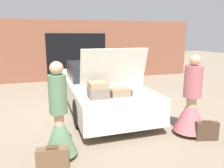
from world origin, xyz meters
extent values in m
plane|color=#7F705B|center=(0.00, 0.00, 0.00)|extent=(40.00, 40.00, 0.00)
cube|color=brown|center=(0.00, 4.16, 1.40)|extent=(12.00, 0.12, 2.80)
cube|color=black|center=(0.00, 4.09, 1.10)|extent=(2.80, 0.02, 2.20)
cube|color=silver|center=(0.00, 0.00, 0.48)|extent=(1.86, 5.05, 0.61)
cube|color=#1E2328|center=(0.00, 0.30, 1.03)|extent=(1.64, 1.62, 0.49)
cylinder|color=black|center=(-0.86, 1.57, 0.33)|extent=(0.18, 0.66, 0.66)
cylinder|color=black|center=(0.86, 1.57, 0.33)|extent=(0.18, 0.66, 0.66)
cylinder|color=black|center=(-0.86, -1.52, 0.33)|extent=(0.18, 0.66, 0.66)
cylinder|color=black|center=(0.86, -1.52, 0.33)|extent=(0.18, 0.66, 0.66)
cube|color=silver|center=(0.00, -2.57, 0.28)|extent=(1.77, 0.10, 0.12)
cube|color=silver|center=(0.00, -1.54, 1.30)|extent=(1.58, 0.33, 1.03)
cube|color=#75665B|center=(-0.48, -1.93, 0.90)|extent=(0.42, 0.42, 0.22)
cube|color=#473323|center=(0.01, -1.93, 0.86)|extent=(0.48, 0.33, 0.14)
cube|color=#9E8460|center=(-0.48, -1.93, 1.07)|extent=(0.39, 0.39, 0.12)
cube|color=#8C7259|center=(0.00, -1.93, 0.87)|extent=(0.41, 0.33, 0.16)
cylinder|color=tan|center=(-1.37, -2.74, 0.41)|extent=(0.17, 0.17, 0.82)
cone|color=#567A56|center=(-1.37, -2.74, 0.45)|extent=(0.57, 0.57, 0.74)
cylinder|color=#567A56|center=(-1.37, -2.74, 1.14)|extent=(0.30, 0.30, 0.65)
sphere|color=tan|center=(-1.37, -2.74, 1.58)|extent=(0.22, 0.22, 0.22)
cylinder|color=tan|center=(1.37, -2.62, 0.42)|extent=(0.20, 0.20, 0.83)
cone|color=#B25B60|center=(1.37, -2.62, 0.46)|extent=(0.70, 0.70, 0.75)
cylinder|color=#B25B60|center=(1.37, -2.62, 1.16)|extent=(0.37, 0.37, 0.66)
sphere|color=tan|center=(1.37, -2.62, 1.60)|extent=(0.23, 0.23, 0.23)
cube|color=brown|center=(-1.52, -3.08, 0.18)|extent=(0.52, 0.23, 0.37)
cube|color=#4C3823|center=(-1.52, -3.08, 0.39)|extent=(0.19, 0.12, 0.02)
cube|color=#473323|center=(1.52, -2.97, 0.19)|extent=(0.47, 0.25, 0.38)
cube|color=#4C3823|center=(1.52, -2.97, 0.40)|extent=(0.17, 0.12, 0.02)
camera|label=1|loc=(-1.57, -6.32, 2.08)|focal=35.00mm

